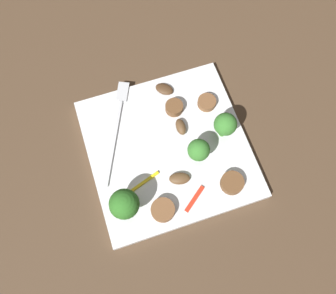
{
  "coord_description": "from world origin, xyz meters",
  "views": [
    {
      "loc": [
        -0.18,
        0.06,
        0.53
      ],
      "look_at": [
        0.0,
        0.0,
        0.01
      ],
      "focal_mm": 37.58,
      "sensor_mm": 36.0,
      "label": 1
    }
  ],
  "objects_px": {
    "sausage_slice_2": "(163,210)",
    "mushroom_1": "(181,127)",
    "pepper_strip_0": "(143,183)",
    "broccoli_floret_2": "(199,150)",
    "fork": "(117,124)",
    "broccoli_floret_0": "(225,125)",
    "pepper_strip_1": "(194,199)",
    "plate": "(168,148)",
    "mushroom_2": "(164,89)",
    "mushroom_0": "(182,178)",
    "sausage_slice_0": "(174,107)",
    "sausage_slice_1": "(207,102)",
    "sausage_slice_3": "(232,183)",
    "broccoli_floret_1": "(124,204)"
  },
  "relations": [
    {
      "from": "plate",
      "to": "mushroom_0",
      "type": "height_order",
      "value": "mushroom_0"
    },
    {
      "from": "mushroom_1",
      "to": "plate",
      "type": "bearing_deg",
      "value": 128.8
    },
    {
      "from": "broccoli_floret_2",
      "to": "sausage_slice_3",
      "type": "height_order",
      "value": "broccoli_floret_2"
    },
    {
      "from": "fork",
      "to": "sausage_slice_3",
      "type": "xyz_separation_m",
      "value": [
        -0.15,
        -0.14,
        0.0
      ]
    },
    {
      "from": "broccoli_floret_1",
      "to": "sausage_slice_3",
      "type": "bearing_deg",
      "value": -94.58
    },
    {
      "from": "broccoli_floret_2",
      "to": "sausage_slice_1",
      "type": "xyz_separation_m",
      "value": [
        0.08,
        -0.05,
        -0.03
      ]
    },
    {
      "from": "broccoli_floret_0",
      "to": "broccoli_floret_2",
      "type": "distance_m",
      "value": 0.06
    },
    {
      "from": "broccoli_floret_0",
      "to": "pepper_strip_0",
      "type": "relative_size",
      "value": 0.99
    },
    {
      "from": "mushroom_2",
      "to": "mushroom_0",
      "type": "bearing_deg",
      "value": 171.45
    },
    {
      "from": "broccoli_floret_0",
      "to": "pepper_strip_1",
      "type": "relative_size",
      "value": 1.25
    },
    {
      "from": "broccoli_floret_2",
      "to": "fork",
      "type": "bearing_deg",
      "value": 47.54
    },
    {
      "from": "sausage_slice_2",
      "to": "sausage_slice_1",
      "type": "bearing_deg",
      "value": -40.32
    },
    {
      "from": "plate",
      "to": "broccoli_floret_2",
      "type": "xyz_separation_m",
      "value": [
        -0.03,
        -0.04,
        0.04
      ]
    },
    {
      "from": "sausage_slice_0",
      "to": "sausage_slice_3",
      "type": "bearing_deg",
      "value": -164.03
    },
    {
      "from": "plate",
      "to": "sausage_slice_3",
      "type": "height_order",
      "value": "sausage_slice_3"
    },
    {
      "from": "broccoli_floret_2",
      "to": "sausage_slice_2",
      "type": "height_order",
      "value": "broccoli_floret_2"
    },
    {
      "from": "broccoli_floret_0",
      "to": "pepper_strip_1",
      "type": "height_order",
      "value": "broccoli_floret_0"
    },
    {
      "from": "plate",
      "to": "broccoli_floret_2",
      "type": "bearing_deg",
      "value": -129.23
    },
    {
      "from": "sausage_slice_0",
      "to": "mushroom_0",
      "type": "relative_size",
      "value": 0.91
    },
    {
      "from": "broccoli_floret_2",
      "to": "pepper_strip_0",
      "type": "xyz_separation_m",
      "value": [
        -0.01,
        0.09,
        -0.03
      ]
    },
    {
      "from": "broccoli_floret_1",
      "to": "pepper_strip_1",
      "type": "relative_size",
      "value": 1.35
    },
    {
      "from": "mushroom_1",
      "to": "sausage_slice_1",
      "type": "bearing_deg",
      "value": -62.82
    },
    {
      "from": "sausage_slice_3",
      "to": "mushroom_2",
      "type": "height_order",
      "value": "sausage_slice_3"
    },
    {
      "from": "sausage_slice_0",
      "to": "pepper_strip_1",
      "type": "height_order",
      "value": "sausage_slice_0"
    },
    {
      "from": "mushroom_0",
      "to": "pepper_strip_1",
      "type": "relative_size",
      "value": 0.7
    },
    {
      "from": "broccoli_floret_2",
      "to": "mushroom_0",
      "type": "relative_size",
      "value": 1.58
    },
    {
      "from": "mushroom_1",
      "to": "pepper_strip_1",
      "type": "height_order",
      "value": "mushroom_1"
    },
    {
      "from": "plate",
      "to": "pepper_strip_1",
      "type": "bearing_deg",
      "value": -173.0
    },
    {
      "from": "mushroom_0",
      "to": "plate",
      "type": "bearing_deg",
      "value": 3.24
    },
    {
      "from": "broccoli_floret_0",
      "to": "mushroom_1",
      "type": "xyz_separation_m",
      "value": [
        0.03,
        0.06,
        -0.03
      ]
    },
    {
      "from": "broccoli_floret_1",
      "to": "pepper_strip_0",
      "type": "bearing_deg",
      "value": -47.6
    },
    {
      "from": "fork",
      "to": "sausage_slice_0",
      "type": "bearing_deg",
      "value": -67.86
    },
    {
      "from": "broccoli_floret_0",
      "to": "sausage_slice_0",
      "type": "height_order",
      "value": "broccoli_floret_0"
    },
    {
      "from": "mushroom_1",
      "to": "mushroom_0",
      "type": "bearing_deg",
      "value": 161.62
    },
    {
      "from": "sausage_slice_2",
      "to": "mushroom_1",
      "type": "xyz_separation_m",
      "value": [
        0.12,
        -0.07,
        0.0
      ]
    },
    {
      "from": "sausage_slice_2",
      "to": "pepper_strip_0",
      "type": "relative_size",
      "value": 0.62
    },
    {
      "from": "sausage_slice_3",
      "to": "pepper_strip_1",
      "type": "relative_size",
      "value": 0.77
    },
    {
      "from": "sausage_slice_3",
      "to": "sausage_slice_0",
      "type": "bearing_deg",
      "value": 15.97
    },
    {
      "from": "fork",
      "to": "mushroom_1",
      "type": "xyz_separation_m",
      "value": [
        -0.04,
        -0.09,
        0.01
      ]
    },
    {
      "from": "mushroom_0",
      "to": "broccoli_floret_1",
      "type": "bearing_deg",
      "value": 101.76
    },
    {
      "from": "plate",
      "to": "mushroom_2",
      "type": "xyz_separation_m",
      "value": [
        0.1,
        -0.03,
        0.01
      ]
    },
    {
      "from": "pepper_strip_0",
      "to": "pepper_strip_1",
      "type": "height_order",
      "value": "same"
    },
    {
      "from": "sausage_slice_1",
      "to": "mushroom_0",
      "type": "height_order",
      "value": "sausage_slice_1"
    },
    {
      "from": "fork",
      "to": "mushroom_0",
      "type": "height_order",
      "value": "mushroom_0"
    },
    {
      "from": "sausage_slice_0",
      "to": "sausage_slice_2",
      "type": "height_order",
      "value": "same"
    },
    {
      "from": "broccoli_floret_2",
      "to": "sausage_slice_0",
      "type": "xyz_separation_m",
      "value": [
        0.09,
        0.01,
        -0.03
      ]
    },
    {
      "from": "mushroom_2",
      "to": "pepper_strip_1",
      "type": "relative_size",
      "value": 0.67
    },
    {
      "from": "sausage_slice_2",
      "to": "pepper_strip_1",
      "type": "height_order",
      "value": "sausage_slice_2"
    },
    {
      "from": "broccoli_floret_0",
      "to": "sausage_slice_2",
      "type": "height_order",
      "value": "broccoli_floret_0"
    },
    {
      "from": "plate",
      "to": "pepper_strip_1",
      "type": "height_order",
      "value": "pepper_strip_1"
    }
  ]
}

